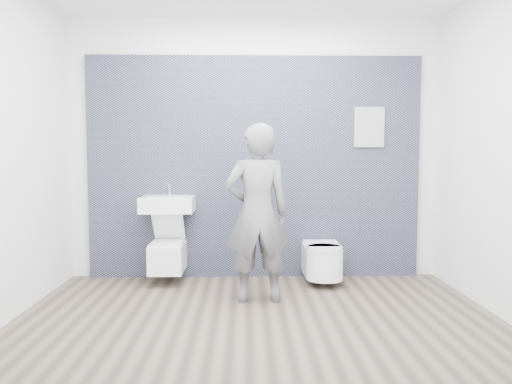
{
  "coord_description": "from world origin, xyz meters",
  "views": [
    {
      "loc": [
        -0.1,
        -3.97,
        1.35
      ],
      "look_at": [
        0.0,
        0.6,
        1.0
      ],
      "focal_mm": 35.0,
      "sensor_mm": 36.0,
      "label": 1
    }
  ],
  "objects_px": {
    "toilet_rounded": "(323,260)",
    "visitor": "(257,213)",
    "washbasin": "(168,204)",
    "toilet_square": "(168,255)"
  },
  "relations": [
    {
      "from": "toilet_rounded",
      "to": "visitor",
      "type": "distance_m",
      "value": 1.07
    },
    {
      "from": "toilet_rounded",
      "to": "visitor",
      "type": "xyz_separation_m",
      "value": [
        -0.69,
        -0.59,
        0.57
      ]
    },
    {
      "from": "visitor",
      "to": "toilet_rounded",
      "type": "bearing_deg",
      "value": -145.35
    },
    {
      "from": "toilet_rounded",
      "to": "visitor",
      "type": "bearing_deg",
      "value": -139.67
    },
    {
      "from": "toilet_rounded",
      "to": "visitor",
      "type": "relative_size",
      "value": 0.39
    },
    {
      "from": "washbasin",
      "to": "toilet_rounded",
      "type": "relative_size",
      "value": 0.87
    },
    {
      "from": "toilet_square",
      "to": "toilet_rounded",
      "type": "distance_m",
      "value": 1.62
    },
    {
      "from": "toilet_square",
      "to": "visitor",
      "type": "xyz_separation_m",
      "value": [
        0.92,
        -0.66,
        0.52
      ]
    },
    {
      "from": "toilet_square",
      "to": "visitor",
      "type": "relative_size",
      "value": 0.38
    },
    {
      "from": "washbasin",
      "to": "toilet_rounded",
      "type": "distance_m",
      "value": 1.72
    }
  ]
}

